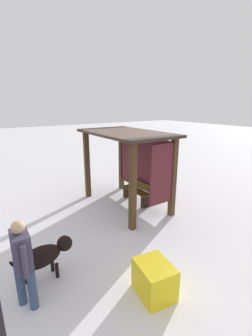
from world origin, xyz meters
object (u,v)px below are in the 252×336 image
at_px(bench_left_inside, 137,192).
at_px(grit_bin, 154,279).
at_px(dog, 45,255).
at_px(person_walking, 22,258).
at_px(bus_shelter, 135,154).

distance_m(bench_left_inside, grit_bin, 4.02).
distance_m(dog, grit_bin, 2.09).
xyz_separation_m(person_walking, grit_bin, (0.99, 1.92, -0.63)).
bearing_deg(dog, bus_shelter, 117.93).
height_order(bus_shelter, bench_left_inside, bus_shelter).
height_order(dog, grit_bin, dog).
height_order(bench_left_inside, grit_bin, bench_left_inside).
relative_size(bench_left_inside, dog, 1.05).
bearing_deg(bus_shelter, grit_bin, -30.67).
xyz_separation_m(bench_left_inside, person_walking, (2.41, -4.06, 0.59)).
bearing_deg(person_walking, bench_left_inside, 120.68).
bearing_deg(bench_left_inside, person_walking, -59.32).
bearing_deg(bench_left_inside, bus_shelter, -58.37).
height_order(bench_left_inside, dog, dog).
bearing_deg(dog, grit_bin, 45.39).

